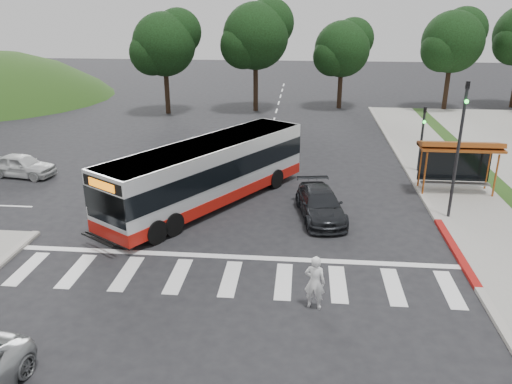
# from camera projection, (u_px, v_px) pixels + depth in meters

# --- Properties ---
(ground) EXTENTS (140.00, 140.00, 0.00)m
(ground) POSITION_uv_depth(u_px,v_px,m) (246.00, 224.00, 23.35)
(ground) COLOR black
(ground) RESTS_ON ground
(sidewalk_east) EXTENTS (4.00, 40.00, 0.12)m
(sidewalk_east) POSITION_uv_depth(u_px,v_px,m) (443.00, 175.00, 29.80)
(sidewalk_east) COLOR gray
(sidewalk_east) RESTS_ON ground
(curb_east) EXTENTS (0.30, 40.00, 0.15)m
(curb_east) POSITION_uv_depth(u_px,v_px,m) (409.00, 173.00, 29.97)
(curb_east) COLOR #9E9991
(curb_east) RESTS_ON ground
(curb_east_red) EXTENTS (0.32, 6.00, 0.15)m
(curb_east_red) POSITION_uv_depth(u_px,v_px,m) (455.00, 250.00, 20.67)
(curb_east_red) COLOR maroon
(curb_east_red) RESTS_ON ground
(crosswalk_ladder) EXTENTS (18.00, 2.60, 0.01)m
(crosswalk_ladder) POSITION_uv_depth(u_px,v_px,m) (230.00, 278.00, 18.69)
(crosswalk_ladder) COLOR silver
(crosswalk_ladder) RESTS_ON ground
(bus_shelter) EXTENTS (4.20, 1.60, 2.86)m
(bus_shelter) POSITION_uv_depth(u_px,v_px,m) (459.00, 151.00, 26.31)
(bus_shelter) COLOR #9F4B1A
(bus_shelter) RESTS_ON sidewalk_east
(traffic_signal_ne_tall) EXTENTS (0.18, 0.37, 6.50)m
(traffic_signal_ne_tall) POSITION_uv_depth(u_px,v_px,m) (460.00, 140.00, 22.51)
(traffic_signal_ne_tall) COLOR black
(traffic_signal_ne_tall) RESTS_ON ground
(traffic_signal_ne_short) EXTENTS (0.18, 0.37, 4.00)m
(traffic_signal_ne_short) POSITION_uv_depth(u_px,v_px,m) (422.00, 133.00, 29.52)
(traffic_signal_ne_short) COLOR black
(traffic_signal_ne_short) RESTS_ON ground
(tree_ne_a) EXTENTS (6.16, 5.74, 9.30)m
(tree_ne_a) POSITION_uv_depth(u_px,v_px,m) (453.00, 41.00, 45.76)
(tree_ne_a) COLOR black
(tree_ne_a) RESTS_ON parking_lot
(tree_north_a) EXTENTS (6.60, 6.15, 10.17)m
(tree_north_a) POSITION_uv_depth(u_px,v_px,m) (257.00, 35.00, 45.30)
(tree_north_a) COLOR black
(tree_north_a) RESTS_ON ground
(tree_north_b) EXTENTS (5.72, 5.33, 8.43)m
(tree_north_b) POSITION_uv_depth(u_px,v_px,m) (343.00, 48.00, 46.90)
(tree_north_b) COLOR black
(tree_north_b) RESTS_ON ground
(tree_north_c) EXTENTS (6.16, 5.74, 9.30)m
(tree_north_c) POSITION_uv_depth(u_px,v_px,m) (165.00, 43.00, 44.36)
(tree_north_c) COLOR black
(tree_north_c) RESTS_ON ground
(transit_bus) EXTENTS (8.98, 11.94, 3.22)m
(transit_bus) POSITION_uv_depth(u_px,v_px,m) (209.00, 174.00, 25.07)
(transit_bus) COLOR silver
(transit_bus) RESTS_ON ground
(pedestrian) EXTENTS (0.79, 0.60, 1.93)m
(pedestrian) POSITION_uv_depth(u_px,v_px,m) (315.00, 282.00, 16.62)
(pedestrian) COLOR white
(pedestrian) RESTS_ON ground
(dark_sedan) EXTENTS (2.68, 4.96, 1.36)m
(dark_sedan) POSITION_uv_depth(u_px,v_px,m) (320.00, 204.00, 23.79)
(dark_sedan) COLOR black
(dark_sedan) RESTS_ON ground
(west_car_white) EXTENTS (4.19, 2.17, 1.36)m
(west_car_white) POSITION_uv_depth(u_px,v_px,m) (22.00, 165.00, 29.45)
(west_car_white) COLOR silver
(west_car_white) RESTS_ON ground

